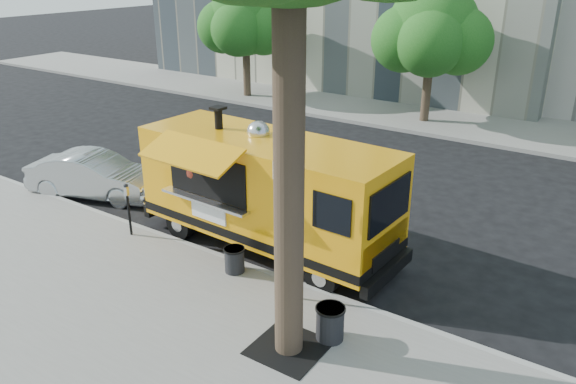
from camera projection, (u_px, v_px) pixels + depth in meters
name	position (u px, v px, depth m)	size (l,w,h in m)	color
ground	(263.00, 251.00, 13.23)	(120.00, 120.00, 0.00)	black
sidewalk	(133.00, 335.00, 10.14)	(60.00, 6.00, 0.15)	gray
curb	(239.00, 264.00, 12.49)	(60.00, 0.14, 0.16)	#999993
far_sidewalk	(453.00, 121.00, 23.55)	(60.00, 5.00, 0.15)	gray
tree_well	(289.00, 348.00, 9.69)	(1.20, 1.20, 0.02)	black
far_tree_a	(245.00, 19.00, 26.37)	(3.42, 3.42, 5.36)	#33261C
far_tree_b	(432.00, 29.00, 22.01)	(3.60, 3.60, 5.50)	#33261C
sign_post	(280.00, 219.00, 10.54)	(0.28, 0.06, 3.00)	silver
parking_meter	(128.00, 203.00, 13.37)	(0.11, 0.11, 1.33)	black
food_truck	(265.00, 189.00, 12.82)	(6.56, 3.13, 3.19)	#FFA50D
sedan	(95.00, 175.00, 16.07)	(1.35, 3.87, 1.27)	#AEB1B5
trash_bin_left	(234.00, 259.00, 11.97)	(0.46, 0.46, 0.55)	black
trash_bin_right	(330.00, 322.00, 9.81)	(0.53, 0.53, 0.64)	black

